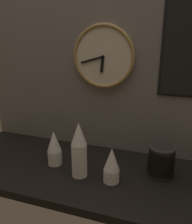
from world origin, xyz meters
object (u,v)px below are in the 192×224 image
Objects in this scene: bowl_stack_right at (161,160)px; wall_clock at (103,57)px; cup_stack_center_right at (112,165)px; cup_stack_center at (79,150)px; cup_stack_center_left at (54,148)px.

bowl_stack_right is 59.42cm from wall_clock.
bowl_stack_right is (20.97, 11.70, -0.17)cm from cup_stack_center_right.
cup_stack_center is 1.71× the size of bowl_stack_right.
cup_stack_center_right is 32.26cm from cup_stack_center_left.
cup_stack_center_left is at bearing -173.19° from bowl_stack_right.
bowl_stack_right is (52.76, 6.30, -0.91)cm from cup_stack_center_left.
cup_stack_center_right is 0.92× the size of cup_stack_center_left.
cup_stack_center is 1.48× the size of cup_stack_center_left.
wall_clock is (-13.44, 29.88, 44.73)cm from cup_stack_center_right.
wall_clock is at bearing 114.22° from cup_stack_center_right.
cup_stack_center is 17.59cm from cup_stack_center_left.
cup_stack_center_right is 1.06× the size of bowl_stack_right.
cup_stack_center_right is 24.01cm from bowl_stack_right.
bowl_stack_right is at bearing 29.17° from cup_stack_center_right.
cup_stack_center_right reaches higher than bowl_stack_right.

